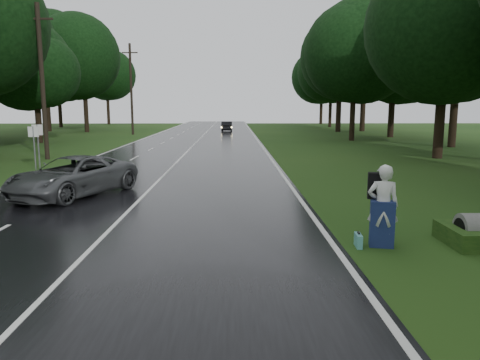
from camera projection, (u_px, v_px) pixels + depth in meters
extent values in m
plane|color=#224113|center=(77.00, 265.00, 9.76)|extent=(160.00, 160.00, 0.00)
cube|color=black|center=(181.00, 158.00, 29.49)|extent=(12.00, 140.00, 0.04)
cube|color=silver|center=(181.00, 158.00, 29.49)|extent=(0.12, 140.00, 0.01)
imported|color=#46494B|center=(73.00, 176.00, 17.04)|extent=(4.41, 5.81, 1.47)
imported|color=black|center=(227.00, 126.00, 60.20)|extent=(1.42, 3.99, 1.31)
imported|color=silver|center=(383.00, 206.00, 10.93)|extent=(0.82, 0.63, 2.01)
cube|color=navy|center=(382.00, 224.00, 11.00)|extent=(0.63, 0.49, 1.13)
cube|color=black|center=(377.00, 186.00, 11.14)|extent=(0.50, 0.34, 0.64)
cube|color=#54A4A1|center=(358.00, 241.00, 11.00)|extent=(0.17, 0.46, 0.32)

